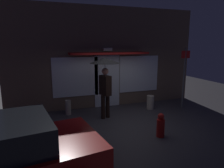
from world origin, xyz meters
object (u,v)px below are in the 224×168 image
sidewalk_bollard (68,107)px  sidewalk_bollard_2 (150,102)px  fire_hydrant (161,126)px  person_with_umbrella (105,72)px  street_sign_post (184,75)px

sidewalk_bollard → sidewalk_bollard_2: bearing=-6.7°
sidewalk_bollard → fire_hydrant: (2.31, -2.79, 0.05)m
person_with_umbrella → fire_hydrant: (1.07, -1.99, -1.36)m
street_sign_post → fire_hydrant: (-2.37, -2.09, -1.08)m
street_sign_post → sidewalk_bollard: bearing=171.5°
person_with_umbrella → sidewalk_bollard: 2.04m
person_with_umbrella → sidewalk_bollard: bearing=-140.5°
sidewalk_bollard_2 → street_sign_post: bearing=-12.9°
sidewalk_bollard → sidewalk_bollard_2: (3.33, -0.39, -0.00)m
fire_hydrant → person_with_umbrella: bearing=118.2°
person_with_umbrella → sidewalk_bollard: (-1.24, 0.81, -1.41)m
sidewalk_bollard_2 → fire_hydrant: fire_hydrant is taller
street_sign_post → sidewalk_bollard: street_sign_post is taller
sidewalk_bollard_2 → fire_hydrant: (-1.02, -2.40, 0.05)m
person_with_umbrella → fire_hydrant: person_with_umbrella is taller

